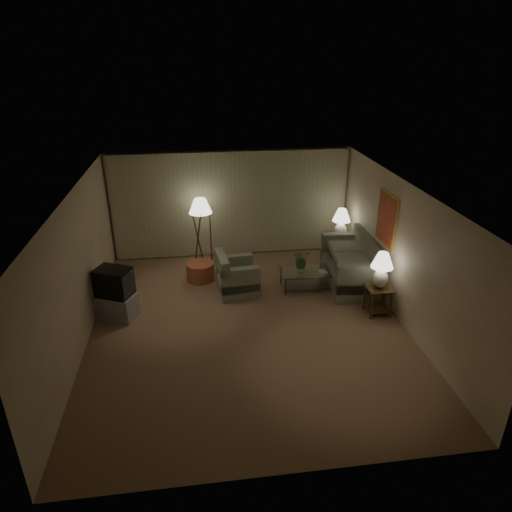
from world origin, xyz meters
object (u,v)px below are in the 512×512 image
Objects in this scene: crt_tv at (114,282)px; ottoman at (200,271)px; armchair at (237,277)px; side_table_near at (378,296)px; sofa at (349,266)px; floor_lamp at (202,231)px; side_table_far at (339,245)px; table_lamp_near at (382,267)px; vase at (301,269)px; table_lamp_far at (341,221)px; coffee_table at (307,277)px; tv_cabinet at (117,306)px.

ottoman is at bearing 64.00° from crt_tv.
armchair reaches higher than side_table_near.
sofa is 1.25× the size of floor_lamp.
ottoman is (-0.08, -0.84, -0.68)m from floor_lamp.
crt_tv reaches higher than sofa.
crt_tv reaches higher than side_table_far.
crt_tv is at bearing 173.54° from table_lamp_near.
side_table_far is at bearing 90.00° from side_table_near.
table_lamp_near is 4.12m from ottoman.
sofa is 1.16m from vase.
table_lamp_far is 0.62× the size of coffee_table.
table_lamp_near is at bearing 18.08° from tv_cabinet.
side_table_near reaches higher than vase.
side_table_near is 1.70m from coffee_table.
sofa is 1.49m from table_lamp_near.
crt_tv is (-5.05, -0.76, 0.35)m from sofa.
crt_tv is (-5.20, -2.01, -0.27)m from table_lamp_far.
coffee_table is 8.35× the size of vase.
sofa is 1.02m from coffee_table.
side_table_far is at bearing -135.00° from table_lamp_far.
vase is at bearing -96.50° from armchair.
crt_tv is (-4.05, -0.66, 0.50)m from coffee_table.
table_lamp_near is (2.72, -1.26, 0.68)m from armchair.
tv_cabinet is at bearing -158.86° from side_table_far.
vase is (-1.30, 1.25, 0.08)m from side_table_near.
floor_lamp reaches higher than side_table_far.
table_lamp_near is at bearing -43.85° from vase.
side_table_near is at bearing 180.00° from table_lamp_near.
side_table_far is (0.00, 2.60, -0.01)m from side_table_near.
ottoman is at bearing 150.57° from side_table_near.
coffee_table is 1.94× the size of ottoman.
side_table_near is 1.00× the size of side_table_far.
vase is (3.90, 0.66, 0.24)m from tv_cabinet.
floor_lamp reaches higher than vase.
table_lamp_far reaches higher than ottoman.
ottoman reaches higher than coffee_table.
armchair is 2.60m from crt_tv.
tv_cabinet is 1.11× the size of crt_tv.
sofa reaches higher than coffee_table.
vase is (-1.30, -1.35, -0.56)m from table_lamp_far.
sofa is at bearing 33.12° from crt_tv.
table_lamp_near is at bearing 11.50° from sofa.
side_table_far is 0.95× the size of ottoman.
coffee_table is (-1.15, -1.35, -0.12)m from side_table_far.
coffee_table is at bearing -17.20° from ottoman.
coffee_table is 1.40× the size of tv_cabinet.
crt_tv is 5.40× the size of vase.
sofa is 2.04× the size of armchair.
crt_tv is at bearing -76.27° from sofa.
coffee_table is (1.57, -0.01, -0.09)m from armchair.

